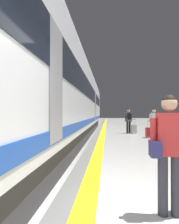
{
  "coord_description": "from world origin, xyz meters",
  "views": [
    {
      "loc": [
        -0.65,
        -2.09,
        1.39
      ],
      "look_at": [
        -1.21,
        4.64,
        1.43
      ],
      "focal_mm": 34.97,
      "sensor_mm": 36.0,
      "label": 1
    }
  ],
  "objects_px": {
    "suitcase_mid": "(134,129)",
    "high_speed_train": "(52,87)",
    "passenger_near": "(154,121)",
    "traveller_foreground": "(168,146)",
    "suitcase_near": "(149,132)",
    "passenger_mid": "(129,119)"
  },
  "relations": [
    {
      "from": "high_speed_train",
      "to": "passenger_near",
      "type": "relative_size",
      "value": 20.87
    },
    {
      "from": "passenger_mid",
      "to": "traveller_foreground",
      "type": "bearing_deg",
      "value": -92.98
    },
    {
      "from": "passenger_near",
      "to": "suitcase_mid",
      "type": "height_order",
      "value": "passenger_near"
    },
    {
      "from": "passenger_mid",
      "to": "passenger_near",
      "type": "bearing_deg",
      "value": -63.62
    },
    {
      "from": "suitcase_near",
      "to": "passenger_mid",
      "type": "relative_size",
      "value": 0.57
    },
    {
      "from": "high_speed_train",
      "to": "traveller_foreground",
      "type": "relative_size",
      "value": 21.16
    },
    {
      "from": "traveller_foreground",
      "to": "passenger_near",
      "type": "height_order",
      "value": "passenger_near"
    },
    {
      "from": "high_speed_train",
      "to": "passenger_near",
      "type": "distance_m",
      "value": 6.44
    },
    {
      "from": "high_speed_train",
      "to": "suitcase_near",
      "type": "distance_m",
      "value": 6.25
    },
    {
      "from": "high_speed_train",
      "to": "passenger_mid",
      "type": "bearing_deg",
      "value": 58.54
    },
    {
      "from": "traveller_foreground",
      "to": "suitcase_mid",
      "type": "bearing_deg",
      "value": 85.49
    },
    {
      "from": "suitcase_mid",
      "to": "high_speed_train",
      "type": "bearing_deg",
      "value": -124.31
    },
    {
      "from": "high_speed_train",
      "to": "passenger_mid",
      "type": "xyz_separation_m",
      "value": [
        3.79,
        6.2,
        -1.5
      ]
    },
    {
      "from": "passenger_near",
      "to": "passenger_mid",
      "type": "relative_size",
      "value": 0.98
    },
    {
      "from": "passenger_mid",
      "to": "suitcase_mid",
      "type": "xyz_separation_m",
      "value": [
        0.31,
        -0.18,
        -0.68
      ]
    },
    {
      "from": "passenger_near",
      "to": "suitcase_near",
      "type": "height_order",
      "value": "passenger_near"
    },
    {
      "from": "traveller_foreground",
      "to": "passenger_near",
      "type": "distance_m",
      "value": 9.91
    },
    {
      "from": "passenger_near",
      "to": "suitcase_mid",
      "type": "xyz_separation_m",
      "value": [
        -0.89,
        2.24,
        -0.64
      ]
    },
    {
      "from": "suitcase_near",
      "to": "suitcase_mid",
      "type": "relative_size",
      "value": 0.98
    },
    {
      "from": "passenger_near",
      "to": "traveller_foreground",
      "type": "bearing_deg",
      "value": -100.69
    },
    {
      "from": "high_speed_train",
      "to": "passenger_near",
      "type": "bearing_deg",
      "value": 37.03
    },
    {
      "from": "passenger_near",
      "to": "passenger_mid",
      "type": "distance_m",
      "value": 2.71
    }
  ]
}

